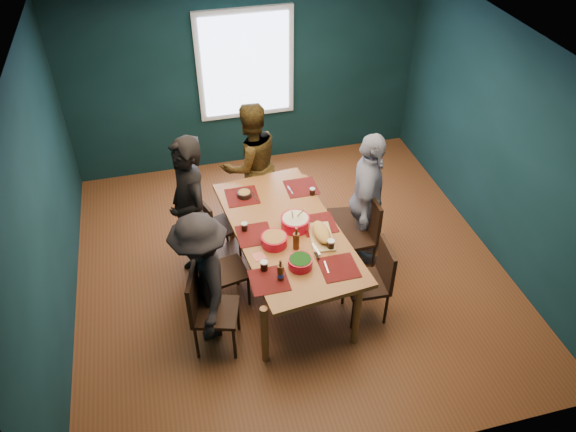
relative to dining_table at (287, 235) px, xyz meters
The scene contains 26 objects.
room 0.81m from the dining_table, 78.48° to the left, with size 5.01×5.01×2.71m.
dining_table is the anchor object (origin of this frame).
chair_left_far 1.03m from the dining_table, 136.82° to the left, with size 0.50×0.50×0.86m.
chair_left_mid 0.82m from the dining_table, behind, with size 0.48×0.48×0.91m.
chair_left_near 1.20m from the dining_table, 147.13° to the right, with size 0.55×0.55×0.98m.
chair_right_far 1.10m from the dining_table, 27.24° to the left, with size 0.44×0.44×0.86m.
chair_right_mid 0.93m from the dining_table, ahead, with size 0.46×0.46×0.99m.
chair_right_near 1.05m from the dining_table, 39.60° to the right, with size 0.45×0.45×0.95m.
person_far_left 1.08m from the dining_table, 157.67° to the left, with size 0.68×0.45×1.86m, color black.
person_back 1.35m from the dining_table, 95.49° to the left, with size 0.81×0.63×1.66m, color black.
person_right 1.05m from the dining_table, 13.89° to the left, with size 1.00×0.42×1.71m, color white.
person_near_left 1.09m from the dining_table, 154.50° to the right, with size 0.99×0.57×1.54m, color black.
bowl_salad 0.31m from the dining_table, 132.61° to the right, with size 0.28×0.28×0.11m.
bowl_dumpling 0.18m from the dining_table, ahead, with size 0.32×0.32×0.30m.
bowl_herbs 0.61m from the dining_table, 91.11° to the right, with size 0.25×0.25×0.11m.
cutting_board 0.41m from the dining_table, 34.60° to the right, with size 0.30×0.59×0.13m.
small_bowl 0.78m from the dining_table, 115.38° to the left, with size 0.17×0.17×0.07m.
beer_bottle_a 0.78m from the dining_table, 108.77° to the right, with size 0.07×0.07×0.25m.
beer_bottle_b 0.36m from the dining_table, 86.29° to the right, with size 0.07×0.07×0.27m.
cola_glass_a 0.68m from the dining_table, 124.14° to the right, with size 0.08×0.08×0.11m.
cola_glass_b 0.57m from the dining_table, 48.27° to the right, with size 0.08×0.08×0.11m.
cola_glass_c 0.71m from the dining_table, 50.55° to the left, with size 0.06×0.06×0.09m.
cola_glass_d 0.48m from the dining_table, 167.50° to the left, with size 0.07×0.07×0.10m.
napkin_a 0.35m from the dining_table, ahead, with size 0.15×0.15×0.00m, color #E16A5E.
napkin_b 0.52m from the dining_table, 137.74° to the right, with size 0.12×0.12×0.00m, color #E16A5E.
napkin_c 0.79m from the dining_table, 66.34° to the right, with size 0.14×0.14×0.00m, color #E16A5E.
Camera 1 is at (-1.24, -4.74, 4.75)m, focal length 35.00 mm.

